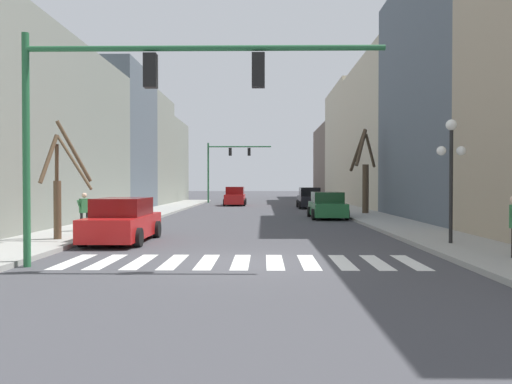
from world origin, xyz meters
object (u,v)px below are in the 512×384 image
traffic_signal_near (138,93)px  street_tree_left_mid (364,173)px  car_driving_toward_lane (309,199)px  pedestrian_on_left_sidewalk (84,208)px  car_at_intersection (327,206)px  car_parked_left_near (123,221)px  street_lamp_right_corner (451,155)px  traffic_signal_far (226,159)px  car_parked_right_mid (235,197)px  street_tree_right_mid (60,185)px

traffic_signal_near → street_tree_left_mid: traffic_signal_near is taller
car_driving_toward_lane → pedestrian_on_left_sidewalk: (-11.21, -21.62, 0.26)m
traffic_signal_near → car_at_intersection: bearing=68.3°
car_parked_left_near → street_lamp_right_corner: bearing=-97.3°
traffic_signal_far → car_parked_right_mid: 7.59m
traffic_signal_near → street_tree_right_mid: 6.70m
street_tree_left_mid → car_parked_left_near: bearing=-127.7°
street_tree_right_mid → car_parked_left_near: bearing=12.3°
traffic_signal_far → street_tree_left_mid: traffic_signal_far is taller
traffic_signal_near → street_lamp_right_corner: bearing=22.9°
street_tree_left_mid → pedestrian_on_left_sidewalk: bearing=-138.2°
car_parked_left_near → traffic_signal_far: bearing=-1.7°
traffic_signal_near → street_tree_right_mid: (-3.98, 4.87, -2.32)m
traffic_signal_near → car_at_intersection: (6.91, 17.37, -3.62)m
car_driving_toward_lane → car_parked_left_near: 25.81m
street_lamp_right_corner → car_parked_right_mid: (-8.77, 30.71, -2.19)m
car_at_intersection → street_tree_right_mid: (-10.89, -12.50, 1.29)m
street_tree_right_mid → car_parked_right_mid: bearing=81.6°
street_lamp_right_corner → car_at_intersection: bearing=99.7°
street_lamp_right_corner → car_parked_left_near: size_ratio=0.87×
traffic_signal_far → car_at_intersection: size_ratio=1.53×
street_tree_left_mid → street_tree_right_mid: (-13.68, -15.51, -0.72)m
traffic_signal_near → street_lamp_right_corner: size_ratio=2.24×
car_parked_left_near → pedestrian_on_left_sidewalk: size_ratio=2.97×
traffic_signal_near → traffic_signal_far: 41.03m
car_parked_left_near → pedestrian_on_left_sidewalk: (-2.31, 2.60, 0.33)m
car_parked_left_near → street_tree_left_mid: street_tree_left_mid is taller
car_driving_toward_lane → street_tree_left_mid: (2.73, -9.16, 1.94)m
traffic_signal_far → pedestrian_on_left_sidewalk: bearing=-95.8°
traffic_signal_far → car_parked_right_mid: bearing=-78.5°
car_at_intersection → street_tree_right_mid: street_tree_right_mid is taller
car_driving_toward_lane → car_at_intersection: (-0.06, -12.18, -0.07)m
car_parked_left_near → street_tree_right_mid: size_ratio=1.11×
car_at_intersection → street_tree_left_mid: (2.79, 3.02, 2.01)m
traffic_signal_far → street_lamp_right_corner: size_ratio=1.70×
street_tree_left_mid → car_driving_toward_lane: bearing=106.6°
traffic_signal_far → car_driving_toward_lane: size_ratio=1.49×
car_parked_right_mid → street_tree_left_mid: (9.28, -14.23, 1.93)m
car_parked_right_mid → street_tree_left_mid: 17.09m
car_driving_toward_lane → pedestrian_on_left_sidewalk: car_driving_toward_lane is taller
car_parked_right_mid → street_tree_left_mid: size_ratio=0.86×
traffic_signal_far → street_lamp_right_corner: 38.51m
traffic_signal_near → street_lamp_right_corner: 10.09m
car_at_intersection → street_tree_right_mid: bearing=138.9°
car_parked_left_near → pedestrian_on_left_sidewalk: bearing=41.7°
pedestrian_on_left_sidewalk → street_tree_left_mid: 18.78m
street_tree_left_mid → traffic_signal_far: bearing=117.1°
car_at_intersection → pedestrian_on_left_sidewalk: bearing=130.3°
car_parked_left_near → car_at_intersection: (8.83, 12.05, 0.00)m
street_tree_left_mid → street_tree_right_mid: 20.70m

